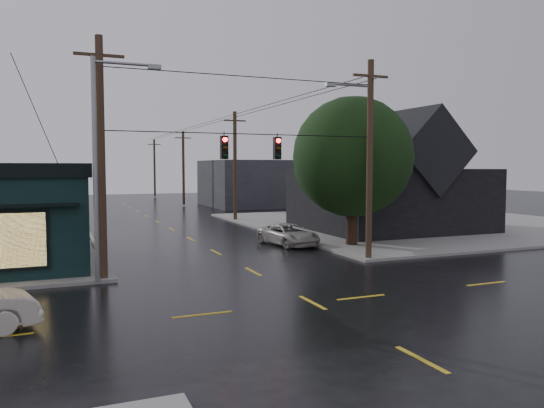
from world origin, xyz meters
name	(u,v)px	position (x,y,z in m)	size (l,w,h in m)	color
ground_plane	(313,303)	(0.00, 0.00, 0.00)	(160.00, 160.00, 0.00)	black
sidewalk_ne	(417,223)	(20.00, 20.00, 0.07)	(28.00, 28.00, 0.15)	gray
ne_building	(389,171)	(15.00, 17.00, 4.47)	(12.60, 11.60, 8.75)	black
corner_tree	(353,157)	(8.14, 10.88, 5.38)	(7.16, 7.16, 8.82)	black
utility_pole_nw	(104,281)	(-6.50, 6.50, 0.00)	(2.00, 0.32, 10.15)	black
utility_pole_ne	(368,260)	(6.50, 6.50, 0.00)	(2.00, 0.32, 10.15)	black
utility_pole_far_a	(235,221)	(6.50, 28.00, 0.00)	(2.00, 0.32, 9.65)	black
utility_pole_far_b	(184,206)	(6.50, 48.00, 0.00)	(2.00, 0.32, 9.15)	black
utility_pole_far_c	(155,197)	(6.50, 68.00, 0.00)	(2.00, 0.32, 9.15)	black
span_signal_assembly	(251,147)	(0.10, 6.50, 5.70)	(13.00, 0.48, 1.23)	black
streetlight_nw	(98,285)	(-6.80, 5.80, 0.00)	(5.40, 0.30, 9.15)	gray
streetlight_ne	(369,258)	(7.00, 7.20, 0.00)	(5.40, 0.30, 9.15)	gray
bg_building_east	(264,183)	(16.00, 45.00, 2.80)	(14.00, 12.00, 5.60)	#28282D
suv_silver	(289,235)	(4.91, 12.95, 0.65)	(2.16, 4.68, 1.30)	#ABA59E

